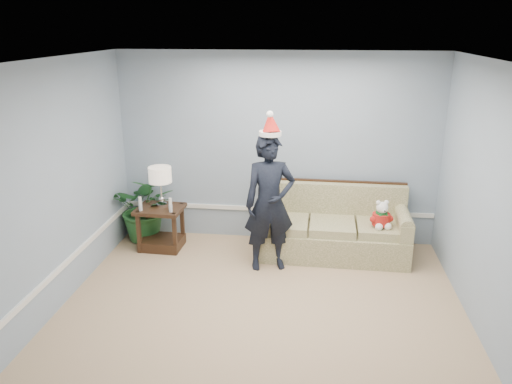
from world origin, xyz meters
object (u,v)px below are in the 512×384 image
object	(u,v)px
side_table	(161,232)
table_lamp	(160,176)
sofa	(332,230)
teddy_bear	(381,218)
houseplant	(146,207)
man	(270,203)

from	to	relation	value
side_table	table_lamp	distance (m)	0.80
sofa	teddy_bear	bearing A→B (deg)	-18.59
side_table	houseplant	bearing A→B (deg)	138.25
side_table	man	bearing A→B (deg)	-14.55
houseplant	man	xyz separation A→B (m)	(1.87, -0.68, 0.38)
side_table	table_lamp	world-z (taller)	table_lamp
side_table	man	distance (m)	1.74
sofa	side_table	size ratio (longest dim) A/B	3.13
houseplant	teddy_bear	world-z (taller)	houseplant
sofa	teddy_bear	size ratio (longest dim) A/B	5.42
table_lamp	houseplant	size ratio (longest dim) A/B	0.56
teddy_bear	man	bearing A→B (deg)	178.63
sofa	man	size ratio (longest dim) A/B	1.16
sofa	side_table	bearing A→B (deg)	-175.83
man	table_lamp	bearing A→B (deg)	146.86
table_lamp	houseplant	world-z (taller)	table_lamp
side_table	houseplant	size ratio (longest dim) A/B	0.65
sofa	side_table	xyz separation A→B (m)	(-2.38, -0.13, -0.10)
sofa	table_lamp	size ratio (longest dim) A/B	3.65
side_table	teddy_bear	xyz separation A→B (m)	(3.00, -0.10, 0.40)
table_lamp	man	xyz separation A→B (m)	(1.56, -0.48, -0.16)
teddy_bear	houseplant	bearing A→B (deg)	160.07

